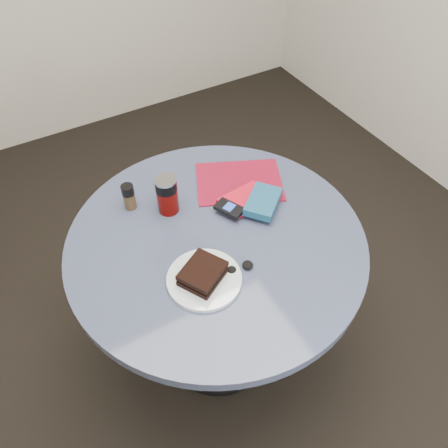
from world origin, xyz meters
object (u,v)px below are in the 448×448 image
magazine (239,182)px  soda_can (167,195)px  table (217,267)px  sandwich (203,273)px  pepper_grinder (129,197)px  novel (263,202)px  plate (204,279)px  headphones (240,268)px  mp3_player (229,209)px  red_book (245,200)px

magazine → soda_can: bearing=-155.5°
table → sandwich: size_ratio=6.08×
pepper_grinder → soda_can: bearing=-35.4°
magazine → novel: 0.16m
plate → magazine: 0.46m
novel → sandwich: bearing=167.6°
magazine → sandwich: bearing=-110.3°
plate → headphones: bearing=-9.2°
soda_can → table: bearing=-67.9°
pepper_grinder → novel: (0.40, -0.24, -0.02)m
soda_can → mp3_player: bearing=-36.2°
soda_can → pepper_grinder: (-0.11, 0.08, -0.02)m
red_book → soda_can: bearing=151.5°
table → sandwich: bearing=-132.3°
sandwich → mp3_player: size_ratio=1.47×
sandwich → novel: bearing=27.1°
pepper_grinder → novel: pepper_grinder is taller
sandwich → pepper_grinder: 0.42m
sandwich → pepper_grinder: size_ratio=1.65×
soda_can → magazine: bearing=-0.3°
red_book → mp3_player: bearing=-169.6°
table → novel: size_ratio=6.55×
headphones → magazine: bearing=58.8°
soda_can → mp3_player: 0.22m
plate → novel: (0.33, 0.17, 0.03)m
headphones → novel: bearing=41.9°
pepper_grinder → headphones: 0.47m
magazine → mp3_player: bearing=-108.3°
sandwich → soda_can: size_ratio=1.17×
red_book → table: bearing=-157.1°
table → magazine: (0.21, 0.20, 0.17)m
headphones → plate: bearing=170.8°
sandwich → mp3_player: sandwich is taller
magazine → headphones: headphones is taller
headphones → table: bearing=89.2°
table → red_book: red_book is taller
pepper_grinder → red_book: 0.41m
pepper_grinder → headphones: pepper_grinder is taller
plate → headphones: size_ratio=2.45×
table → mp3_player: (0.09, 0.07, 0.19)m
plate → mp3_player: bearing=44.4°
headphones → pepper_grinder: bearing=113.8°
pepper_grinder → sandwich: bearing=-80.1°
sandwich → headphones: bearing=-9.7°
plate → sandwich: (-0.00, 0.00, 0.03)m
soda_can → novel: soda_can is taller
soda_can → headphones: size_ratio=1.50×
table → novel: bearing=9.9°
magazine → red_book: red_book is taller
plate → red_book: red_book is taller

